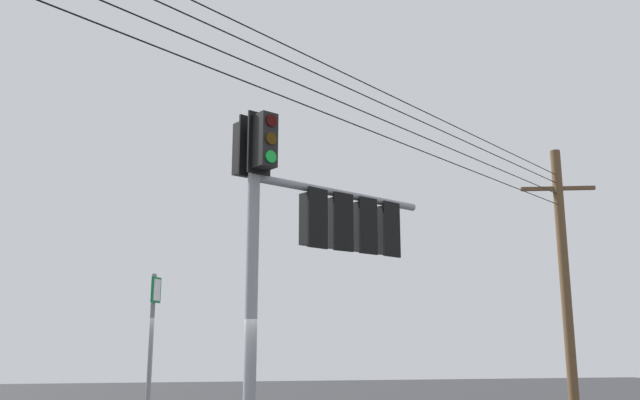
# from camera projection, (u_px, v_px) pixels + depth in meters

# --- Properties ---
(signal_mast_assembly) EXTENTS (2.32, 3.74, 5.85)m
(signal_mast_assembly) POSITION_uv_depth(u_px,v_px,m) (307.00, 222.00, 11.49)
(signal_mast_assembly) COLOR gray
(signal_mast_assembly) RESTS_ON ground
(utility_pole_wooden) EXTENTS (0.80, 2.28, 8.35)m
(utility_pole_wooden) POSITION_uv_depth(u_px,v_px,m) (564.00, 275.00, 21.15)
(utility_pole_wooden) COLOR brown
(utility_pole_wooden) RESTS_ON ground
(route_sign_primary) EXTENTS (0.26, 0.14, 3.16)m
(route_sign_primary) POSITION_uv_depth(u_px,v_px,m) (150.00, 364.00, 9.85)
(route_sign_primary) COLOR slate
(route_sign_primary) RESTS_ON ground
(overhead_wire_span) EXTENTS (18.78, 23.71, 1.37)m
(overhead_wire_span) POSITION_uv_depth(u_px,v_px,m) (193.00, 30.00, 10.35)
(overhead_wire_span) COLOR black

